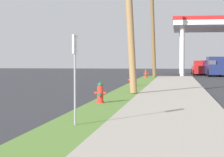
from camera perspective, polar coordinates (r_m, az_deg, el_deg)
The scene contains 8 objects.
fire_hydrant_second at distance 15.50m, azimuth -1.56°, elevation -2.01°, with size 0.42×0.38×0.74m.
fire_hydrant_third at distance 25.53m, azimuth 2.58°, elevation -0.25°, with size 0.42×0.37×0.74m.
fire_hydrant_fourth at distance 37.29m, azimuth 4.49°, elevation 0.60°, with size 0.42×0.38×0.74m.
utility_pole_background at distance 38.55m, azimuth 5.40°, elevation 6.27°, with size 1.18×0.95×8.04m.
street_sign_post at distance 10.20m, azimuth -4.91°, elevation 2.34°, with size 0.05×0.36×2.12m.
car_teal_by_near_pump at distance 55.78m, azimuth 12.32°, elevation 1.45°, with size 2.19×4.61×1.57m.
car_red_by_far_pump at distance 48.73m, azimuth 11.62°, elevation 1.32°, with size 2.03×4.54×1.57m.
truck_navy_at_forecourt at distance 45.26m, azimuth 13.42°, elevation 1.46°, with size 2.47×5.53×1.97m.
Camera 1 is at (3.13, -1.51, 1.66)m, focal length 69.59 mm.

